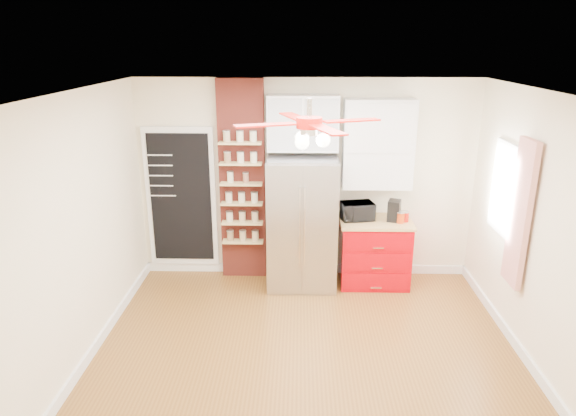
{
  "coord_description": "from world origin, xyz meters",
  "views": [
    {
      "loc": [
        -0.08,
        -4.68,
        3.14
      ],
      "look_at": [
        -0.22,
        0.9,
        1.32
      ],
      "focal_mm": 32.0,
      "sensor_mm": 36.0,
      "label": 1
    }
  ],
  "objects_px": {
    "fridge": "(302,223)",
    "pantry_jar_oats": "(230,177)",
    "toaster_oven": "(357,211)",
    "canister_left": "(400,218)",
    "coffee_maker": "(394,211)",
    "red_cabinet": "(374,252)",
    "ceiling_fan": "(309,123)"
  },
  "relations": [
    {
      "from": "ceiling_fan",
      "to": "toaster_oven",
      "type": "height_order",
      "value": "ceiling_fan"
    },
    {
      "from": "red_cabinet",
      "to": "ceiling_fan",
      "type": "bearing_deg",
      "value": -118.71
    },
    {
      "from": "canister_left",
      "to": "red_cabinet",
      "type": "bearing_deg",
      "value": 163.35
    },
    {
      "from": "red_cabinet",
      "to": "canister_left",
      "type": "height_order",
      "value": "canister_left"
    },
    {
      "from": "coffee_maker",
      "to": "pantry_jar_oats",
      "type": "xyz_separation_m",
      "value": [
        -2.14,
        0.11,
        0.4
      ]
    },
    {
      "from": "toaster_oven",
      "to": "canister_left",
      "type": "relative_size",
      "value": 3.05
    },
    {
      "from": "fridge",
      "to": "pantry_jar_oats",
      "type": "distance_m",
      "value": 1.11
    },
    {
      "from": "fridge",
      "to": "pantry_jar_oats",
      "type": "relative_size",
      "value": 12.89
    },
    {
      "from": "pantry_jar_oats",
      "to": "fridge",
      "type": "bearing_deg",
      "value": -9.65
    },
    {
      "from": "red_cabinet",
      "to": "pantry_jar_oats",
      "type": "bearing_deg",
      "value": 176.7
    },
    {
      "from": "red_cabinet",
      "to": "coffee_maker",
      "type": "height_order",
      "value": "coffee_maker"
    },
    {
      "from": "coffee_maker",
      "to": "fridge",
      "type": "bearing_deg",
      "value": -159.89
    },
    {
      "from": "red_cabinet",
      "to": "pantry_jar_oats",
      "type": "distance_m",
      "value": 2.16
    },
    {
      "from": "fridge",
      "to": "toaster_oven",
      "type": "height_order",
      "value": "fridge"
    },
    {
      "from": "red_cabinet",
      "to": "ceiling_fan",
      "type": "xyz_separation_m",
      "value": [
        -0.92,
        -1.68,
        1.97
      ]
    },
    {
      "from": "pantry_jar_oats",
      "to": "ceiling_fan",
      "type": "bearing_deg",
      "value": -60.99
    },
    {
      "from": "toaster_oven",
      "to": "coffee_maker",
      "type": "relative_size",
      "value": 1.53
    },
    {
      "from": "red_cabinet",
      "to": "coffee_maker",
      "type": "relative_size",
      "value": 3.42
    },
    {
      "from": "canister_left",
      "to": "ceiling_fan",
      "type": "bearing_deg",
      "value": -127.41
    },
    {
      "from": "canister_left",
      "to": "pantry_jar_oats",
      "type": "bearing_deg",
      "value": 174.85
    },
    {
      "from": "ceiling_fan",
      "to": "pantry_jar_oats",
      "type": "bearing_deg",
      "value": 119.01
    },
    {
      "from": "coffee_maker",
      "to": "pantry_jar_oats",
      "type": "relative_size",
      "value": 2.02
    },
    {
      "from": "ceiling_fan",
      "to": "toaster_oven",
      "type": "xyz_separation_m",
      "value": [
        0.67,
        1.71,
        -1.41
      ]
    },
    {
      "from": "fridge",
      "to": "red_cabinet",
      "type": "bearing_deg",
      "value": 2.95
    },
    {
      "from": "red_cabinet",
      "to": "pantry_jar_oats",
      "type": "relative_size",
      "value": 6.93
    },
    {
      "from": "ceiling_fan",
      "to": "canister_left",
      "type": "height_order",
      "value": "ceiling_fan"
    },
    {
      "from": "ceiling_fan",
      "to": "pantry_jar_oats",
      "type": "distance_m",
      "value": 2.27
    },
    {
      "from": "fridge",
      "to": "coffee_maker",
      "type": "xyz_separation_m",
      "value": [
        1.2,
        0.05,
        0.16
      ]
    },
    {
      "from": "red_cabinet",
      "to": "pantry_jar_oats",
      "type": "xyz_separation_m",
      "value": [
        -1.91,
        0.11,
        0.99
      ]
    },
    {
      "from": "toaster_oven",
      "to": "pantry_jar_oats",
      "type": "height_order",
      "value": "pantry_jar_oats"
    },
    {
      "from": "canister_left",
      "to": "pantry_jar_oats",
      "type": "distance_m",
      "value": 2.27
    },
    {
      "from": "toaster_oven",
      "to": "coffee_maker",
      "type": "bearing_deg",
      "value": -15.84
    }
  ]
}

